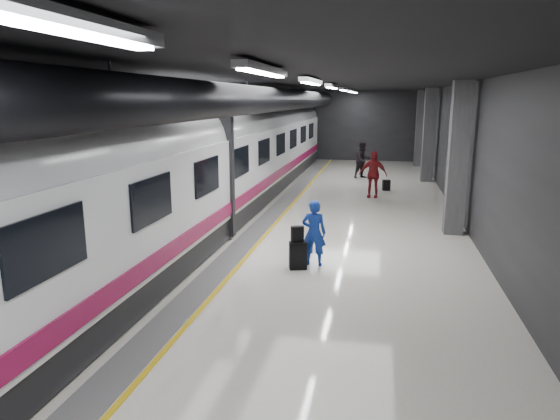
# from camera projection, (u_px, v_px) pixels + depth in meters

# --- Properties ---
(ground) EXTENTS (40.00, 40.00, 0.00)m
(ground) POSITION_uv_depth(u_px,v_px,m) (293.00, 243.00, 14.12)
(ground) COLOR silver
(ground) RESTS_ON ground
(platform_hall) EXTENTS (10.02, 40.02, 4.51)m
(platform_hall) POSITION_uv_depth(u_px,v_px,m) (290.00, 115.00, 14.32)
(platform_hall) COLOR black
(platform_hall) RESTS_ON ground
(train) EXTENTS (3.05, 38.00, 4.05)m
(train) POSITION_uv_depth(u_px,v_px,m) (182.00, 167.00, 14.30)
(train) COLOR black
(train) RESTS_ON ground
(traveler_main) EXTENTS (0.60, 0.40, 1.62)m
(traveler_main) POSITION_uv_depth(u_px,v_px,m) (314.00, 233.00, 12.06)
(traveler_main) COLOR blue
(traveler_main) RESTS_ON ground
(suitcase_main) EXTENTS (0.46, 0.36, 0.66)m
(suitcase_main) POSITION_uv_depth(u_px,v_px,m) (298.00, 255.00, 11.88)
(suitcase_main) COLOR black
(suitcase_main) RESTS_ON ground
(shoulder_bag) EXTENTS (0.32, 0.26, 0.38)m
(shoulder_bag) POSITION_uv_depth(u_px,v_px,m) (297.00, 234.00, 11.80)
(shoulder_bag) COLOR black
(shoulder_bag) RESTS_ON suitcase_main
(traveler_far_a) EXTENTS (1.16, 1.13, 1.89)m
(traveler_far_a) POSITION_uv_depth(u_px,v_px,m) (363.00, 160.00, 25.43)
(traveler_far_a) COLOR black
(traveler_far_a) RESTS_ON ground
(traveler_far_b) EXTENTS (1.15, 0.54, 1.91)m
(traveler_far_b) POSITION_uv_depth(u_px,v_px,m) (373.00, 174.00, 20.44)
(traveler_far_b) COLOR maroon
(traveler_far_b) RESTS_ON ground
(suitcase_far) EXTENTS (0.36, 0.29, 0.47)m
(suitcase_far) POSITION_uv_depth(u_px,v_px,m) (386.00, 185.00, 22.14)
(suitcase_far) COLOR black
(suitcase_far) RESTS_ON ground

